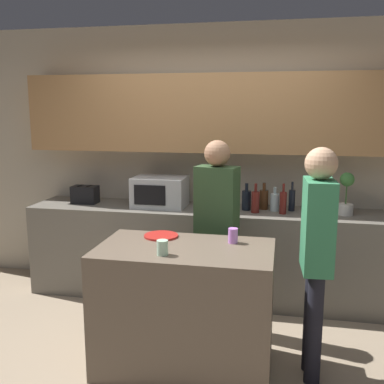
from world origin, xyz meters
The scene contains 18 objects.
ground_plane centered at (0.00, 0.00, 0.00)m, with size 14.00×14.00×0.00m, color gray.
back_wall centered at (0.00, 1.66, 1.54)m, with size 6.40×0.40×2.70m.
back_counter centered at (0.00, 1.39, 0.45)m, with size 3.60×0.62×0.90m.
kitchen_island centered at (0.03, 0.12, 0.46)m, with size 1.24×0.72×0.91m.
microwave centered at (-0.50, 1.40, 1.05)m, with size 0.52×0.39×0.30m.
toaster centered at (-1.31, 1.40, 0.99)m, with size 0.26×0.16×0.18m.
potted_plant centered at (1.27, 1.40, 1.10)m, with size 0.14×0.14×0.39m.
bottle_0 centered at (0.36, 1.41, 1.00)m, with size 0.09×0.09×0.26m.
bottle_1 centered at (0.45, 1.32, 1.01)m, with size 0.08×0.08×0.28m.
bottle_2 centered at (0.52, 1.48, 1.00)m, with size 0.09×0.09×0.26m.
bottle_3 centered at (0.62, 1.43, 0.99)m, with size 0.08×0.08×0.23m.
bottle_4 centered at (0.70, 1.32, 1.01)m, with size 0.06×0.06×0.29m.
bottle_5 centered at (0.79, 1.46, 1.01)m, with size 0.06×0.06×0.28m.
plate_on_island centered at (-0.20, 0.33, 0.92)m, with size 0.26×0.26×0.01m.
cup_0 centered at (0.35, 0.29, 0.97)m, with size 0.07×0.07×0.11m.
cup_1 centered at (-0.08, -0.08, 0.96)m, with size 0.08×0.08×0.10m.
person_left centered at (0.17, 0.73, 0.96)m, with size 0.37×0.26×1.62m.
person_center centered at (0.93, 0.17, 0.97)m, with size 0.21×0.35×1.63m.
Camera 1 is at (0.69, -2.85, 1.88)m, focal length 42.00 mm.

